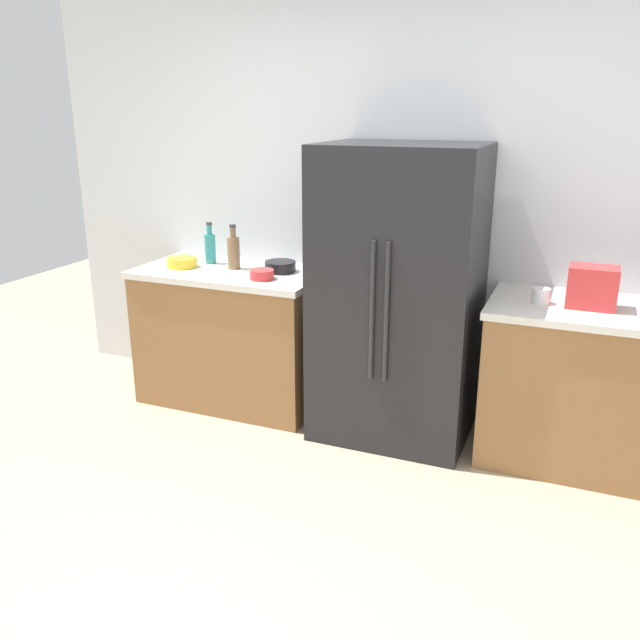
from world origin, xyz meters
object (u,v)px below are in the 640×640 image
Objects in this scene: bottle_a at (210,247)px; refrigerator at (398,295)px; bottle_b at (234,251)px; bowl_c at (182,262)px; bowl_a at (262,274)px; toaster at (592,287)px; bowl_b at (280,267)px; cup_c at (541,296)px.

refrigerator is at bearing -6.09° from bottle_a.
refrigerator reaches higher than bottle_b.
bottle_b is (0.22, -0.08, 0.01)m from bottle_a.
bowl_a is at bearing -8.01° from bowl_c.
bowl_c is (-0.11, -0.17, -0.08)m from bottle_a.
toaster is at bearing 0.88° from bowl_c.
bottle_a reaches higher than bowl_c.
bowl_b is 0.66m from bowl_c.
refrigerator is 18.29× the size of cup_c.
bowl_b is at bearing -4.38° from bottle_a.
bottle_a is 0.58m from bowl_a.
bottle_a is (-2.36, 0.13, 0.00)m from toaster.
refrigerator is at bearing 0.99° from bowl_c.
toaster is 0.90× the size of bottle_a.
refrigerator reaches higher than bowl_c.
refrigerator reaches higher than toaster.
cup_c is at bearing -3.93° from bowl_b.
cup_c reaches higher than bowl_b.
toaster is at bearing -2.77° from bowl_b.
bowl_b is (-1.83, 0.09, -0.08)m from toaster.
bowl_c is (-0.33, -0.09, -0.08)m from bottle_b.
toaster is at bearing 3.90° from bowl_a.
bowl_c is (-0.63, 0.09, 0.00)m from bowl_a.
toaster is 1.85m from bowl_a.
refrigerator reaches higher than bottle_a.
bottle_a is at bearing 176.86° from toaster.
bowl_b is (0.31, 0.04, -0.08)m from bottle_b.
bottle_a reaches higher than bowl_a.
bowl_c is at bearing -168.91° from bowl_b.
bottle_b reaches higher than bottle_a.
refrigerator is 1.13m from bottle_b.
bottle_b reaches higher than bowl_b.
toaster is 2.36m from bottle_a.
bowl_b reaches higher than bowl_a.
bowl_b is at bearing 177.23° from toaster.
toaster is 0.86× the size of bottle_b.
bowl_b is at bearing 172.79° from refrigerator.
refrigerator is at bearing 7.84° from bowl_a.
refrigerator is 8.69× the size of bowl_b.
bowl_b is at bearing 176.07° from cup_c.
cup_c is (1.89, -0.07, -0.07)m from bottle_b.
cup_c is 1.59m from bowl_b.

